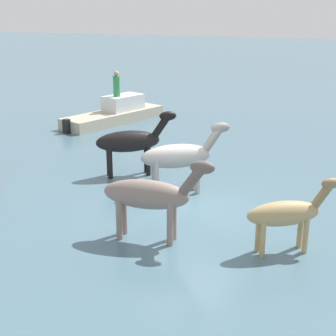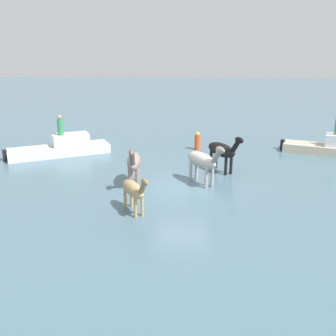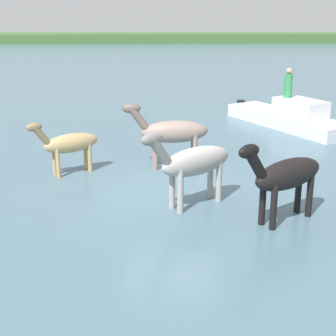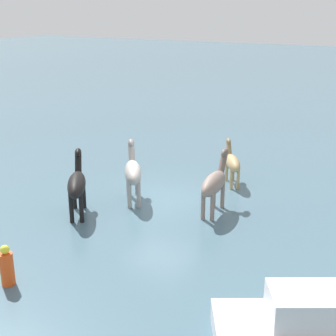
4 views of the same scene
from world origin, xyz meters
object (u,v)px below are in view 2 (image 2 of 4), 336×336
object	(u,v)px
person_helmsman_aft	(60,126)
buoy_channel_marker	(197,142)
boat_tender_starboard	(332,149)
horse_chestnut_trailing	(134,162)
boat_skiff_near	(62,149)
horse_gray_outer	(203,161)
horse_lead	(223,150)
horse_rear_stallion	(134,190)

from	to	relation	value
person_helmsman_aft	buoy_channel_marker	size ratio (longest dim) A/B	1.04
boat_tender_starboard	person_helmsman_aft	size ratio (longest dim) A/B	4.68
horse_chestnut_trailing	buoy_channel_marker	distance (m)	7.49
boat_skiff_near	person_helmsman_aft	xyz separation A→B (m)	(-0.16, -0.09, 1.44)
horse_gray_outer	boat_skiff_near	distance (m)	9.56
boat_tender_starboard	horse_lead	bearing A→B (deg)	-129.73
boat_tender_starboard	horse_rear_stallion	bearing A→B (deg)	-118.08
horse_rear_stallion	person_helmsman_aft	xyz separation A→B (m)	(7.84, 5.69, 0.85)
horse_gray_outer	person_helmsman_aft	distance (m)	9.39
boat_tender_starboard	buoy_channel_marker	xyz separation A→B (m)	(0.41, 8.09, 0.19)
horse_chestnut_trailing	person_helmsman_aft	distance (m)	7.10
horse_rear_stallion	horse_lead	bearing A→B (deg)	113.55
boat_skiff_near	boat_tender_starboard	xyz separation A→B (m)	(1.51, -16.16, -0.01)
boat_skiff_near	person_helmsman_aft	world-z (taller)	person_helmsman_aft
horse_gray_outer	horse_chestnut_trailing	bearing A→B (deg)	-117.62
boat_skiff_near	horse_gray_outer	bearing A→B (deg)	-57.82
boat_tender_starboard	boat_skiff_near	bearing A→B (deg)	-155.25
horse_rear_stallion	person_helmsman_aft	world-z (taller)	person_helmsman_aft
horse_gray_outer	horse_lead	distance (m)	2.24
horse_gray_outer	boat_tender_starboard	bearing A→B (deg)	92.52
horse_chestnut_trailing	boat_skiff_near	distance (m)	7.28
horse_lead	boat_tender_starboard	world-z (taller)	horse_lead
person_helmsman_aft	buoy_channel_marker	bearing A→B (deg)	-75.35
horse_gray_outer	boat_skiff_near	bearing A→B (deg)	-153.98
horse_chestnut_trailing	horse_lead	world-z (taller)	horse_lead
person_helmsman_aft	buoy_channel_marker	xyz separation A→B (m)	(2.09, -7.98, -1.26)
horse_gray_outer	horse_lead	bearing A→B (deg)	118.14
horse_lead	buoy_channel_marker	world-z (taller)	horse_lead
horse_chestnut_trailing	boat_tender_starboard	size ratio (longest dim) A/B	0.47
horse_gray_outer	boat_skiff_near	world-z (taller)	horse_gray_outer
horse_gray_outer	boat_tender_starboard	world-z (taller)	horse_gray_outer
buoy_channel_marker	boat_tender_starboard	bearing A→B (deg)	-92.92
horse_lead	buoy_channel_marker	xyz separation A→B (m)	(4.48, 1.29, -0.62)
horse_rear_stallion	horse_lead	distance (m)	6.53
horse_gray_outer	buoy_channel_marker	size ratio (longest dim) A/B	2.10
boat_skiff_near	boat_tender_starboard	distance (m)	16.23
horse_gray_outer	buoy_channel_marker	distance (m)	6.52
boat_tender_starboard	buoy_channel_marker	bearing A→B (deg)	-163.52
horse_lead	horse_gray_outer	bearing A→B (deg)	-61.44
horse_lead	buoy_channel_marker	bearing A→B (deg)	161.14
horse_chestnut_trailing	person_helmsman_aft	world-z (taller)	person_helmsman_aft
horse_gray_outer	buoy_channel_marker	xyz separation A→B (m)	(6.49, 0.29, -0.62)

